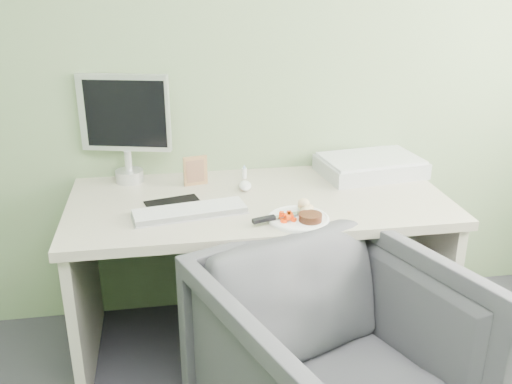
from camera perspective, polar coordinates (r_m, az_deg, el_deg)
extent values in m
plane|color=gray|center=(2.63, -1.09, 15.15)|extent=(3.50, 0.00, 3.50)
cube|color=#B0A793|center=(2.43, 0.30, -1.05)|extent=(1.60, 0.75, 0.04)
cube|color=#BDB6A1|center=(2.59, -16.75, -9.53)|extent=(0.04, 0.70, 0.69)
cube|color=#BDB6A1|center=(2.81, 15.89, -6.91)|extent=(0.04, 0.70, 0.69)
cylinder|color=white|center=(2.22, 4.27, -2.71)|extent=(0.24, 0.24, 0.01)
cylinder|color=black|center=(2.18, 5.46, -2.54)|extent=(0.10, 0.10, 0.03)
ellipsoid|color=tan|center=(2.25, 4.82, -1.34)|extent=(0.12, 0.10, 0.06)
cube|color=#FF3905|center=(2.18, 3.11, -2.31)|extent=(0.07, 0.06, 0.04)
cube|color=silver|center=(2.22, 3.66, -2.22)|extent=(0.14, 0.06, 0.01)
cube|color=black|center=(2.16, 0.79, -2.75)|extent=(0.10, 0.05, 0.02)
cube|color=black|center=(2.36, -8.06, -1.40)|extent=(0.26, 0.24, 0.00)
cube|color=white|center=(2.27, -6.64, -1.88)|extent=(0.46, 0.20, 0.02)
ellipsoid|color=white|center=(2.51, -1.10, 0.64)|extent=(0.06, 0.10, 0.03)
cube|color=#976646|center=(2.56, -6.08, 2.13)|extent=(0.11, 0.03, 0.13)
cylinder|color=white|center=(2.64, -1.18, 1.90)|extent=(0.02, 0.02, 0.05)
cone|color=#7D9FC8|center=(2.63, -1.18, 2.57)|extent=(0.02, 0.02, 0.02)
cube|color=#A7AAAE|center=(2.75, 11.35, 2.51)|extent=(0.50, 0.37, 0.07)
cylinder|color=silver|center=(2.66, -12.54, 1.59)|extent=(0.13, 0.13, 0.05)
cylinder|color=silver|center=(2.64, -12.66, 3.05)|extent=(0.03, 0.03, 0.09)
cube|color=silver|center=(2.60, -13.03, 7.71)|extent=(0.40, 0.13, 0.34)
cube|color=black|center=(2.58, -13.05, 7.60)|extent=(0.35, 0.09, 0.30)
imported|color=#3A3A3F|center=(2.05, 7.99, -16.89)|extent=(1.05, 1.06, 0.75)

